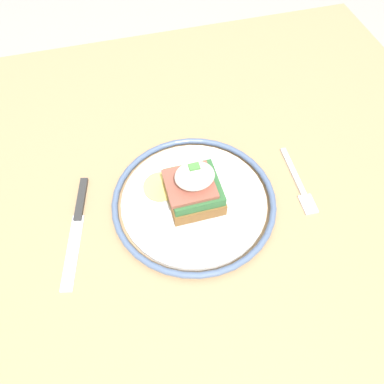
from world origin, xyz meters
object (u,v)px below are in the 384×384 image
(plate, at_px, (192,201))
(sandwich, at_px, (192,187))
(knife, at_px, (78,221))
(fork, at_px, (298,183))

(plate, bearing_deg, sandwich, -161.74)
(knife, bearing_deg, sandwich, 175.47)
(sandwich, xyz_separation_m, fork, (-0.18, 0.01, -0.04))
(sandwich, distance_m, knife, 0.19)
(fork, xyz_separation_m, knife, (0.37, -0.02, 0.00))
(plate, height_order, sandwich, sandwich)
(fork, bearing_deg, knife, -3.62)
(plate, height_order, knife, plate)
(plate, distance_m, fork, 0.18)
(plate, distance_m, knife, 0.18)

